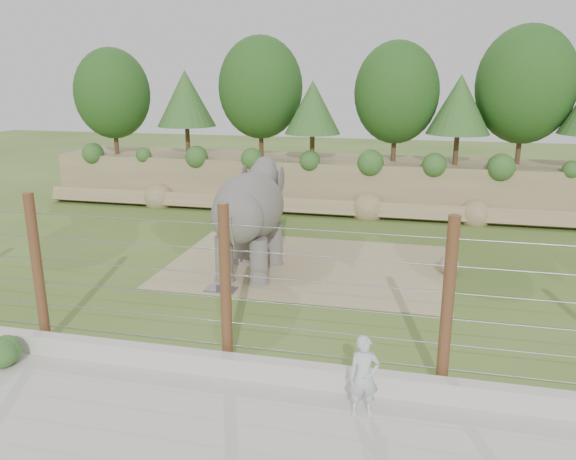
% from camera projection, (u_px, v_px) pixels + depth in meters
% --- Properties ---
extents(ground, '(90.00, 90.00, 0.00)m').
position_uv_depth(ground, '(274.00, 295.00, 17.84)').
color(ground, '#3F5B20').
rests_on(ground, ground).
extents(back_embankment, '(30.00, 5.52, 8.77)m').
position_uv_depth(back_embankment, '(346.00, 131.00, 28.54)').
color(back_embankment, '#837051').
rests_on(back_embankment, ground).
extents(dirt_patch, '(10.00, 7.00, 0.02)m').
position_uv_depth(dirt_patch, '(307.00, 265.00, 20.54)').
color(dirt_patch, tan).
rests_on(dirt_patch, ground).
extents(drain_grate, '(1.00, 0.60, 0.03)m').
position_uv_depth(drain_grate, '(221.00, 289.00, 18.21)').
color(drain_grate, '#262628').
rests_on(drain_grate, dirt_patch).
extents(elephant, '(1.97, 4.59, 3.71)m').
position_uv_depth(elephant, '(249.00, 222.00, 19.33)').
color(elephant, slate).
rests_on(elephant, ground).
extents(stone_ball, '(0.69, 0.69, 0.69)m').
position_uv_depth(stone_ball, '(449.00, 265.00, 19.54)').
color(stone_ball, gray).
rests_on(stone_ball, dirt_patch).
extents(retaining_wall, '(26.00, 0.35, 0.50)m').
position_uv_depth(retaining_wall, '(221.00, 364.00, 13.08)').
color(retaining_wall, beige).
rests_on(retaining_wall, ground).
extents(walkway, '(26.00, 4.00, 0.01)m').
position_uv_depth(walkway, '(188.00, 424.00, 11.27)').
color(walkway, beige).
rests_on(walkway, ground).
extents(barrier_fence, '(20.26, 0.26, 4.00)m').
position_uv_depth(barrier_fence, '(226.00, 287.00, 13.08)').
color(barrier_fence, '#52341A').
rests_on(barrier_fence, ground).
extents(zookeeper, '(0.73, 0.58, 1.74)m').
position_uv_depth(zookeeper, '(364.00, 377.00, 11.34)').
color(zookeeper, '#B7BCC1').
rests_on(zookeeper, walkway).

